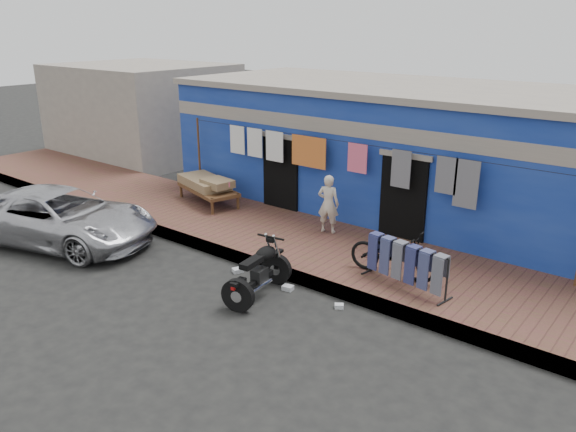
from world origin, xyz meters
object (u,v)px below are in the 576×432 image
(seated_person, at_px, (328,204))
(jeans_rack, at_px, (406,265))
(car, at_px, (60,216))
(charpoy, at_px, (208,190))
(motorcycle, at_px, (258,271))
(bicycle, at_px, (393,249))

(seated_person, distance_m, jeans_rack, 3.10)
(car, bearing_deg, charpoy, -32.20)
(charpoy, bearing_deg, jeans_rack, -11.31)
(charpoy, xyz_separation_m, jeans_rack, (6.51, -1.30, 0.08))
(car, xyz_separation_m, seated_person, (4.79, 3.86, 0.28))
(motorcycle, xyz_separation_m, charpoy, (-4.34, 2.93, 0.07))
(car, relative_size, seated_person, 3.39)
(bicycle, distance_m, jeans_rack, 0.51)
(seated_person, bearing_deg, car, 21.59)
(jeans_rack, bearing_deg, bicycle, 148.39)
(charpoy, bearing_deg, bicycle, -9.73)
(bicycle, bearing_deg, jeans_rack, -127.01)
(motorcycle, bearing_deg, seated_person, 92.11)
(bicycle, relative_size, charpoy, 0.75)
(jeans_rack, bearing_deg, seated_person, 151.93)
(charpoy, bearing_deg, seated_person, 2.31)
(car, relative_size, bicycle, 2.71)
(car, distance_m, bicycle, 7.59)
(charpoy, height_order, jeans_rack, jeans_rack)
(car, distance_m, motorcycle, 5.41)
(motorcycle, bearing_deg, car, -179.88)
(car, xyz_separation_m, charpoy, (1.01, 3.71, -0.05))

